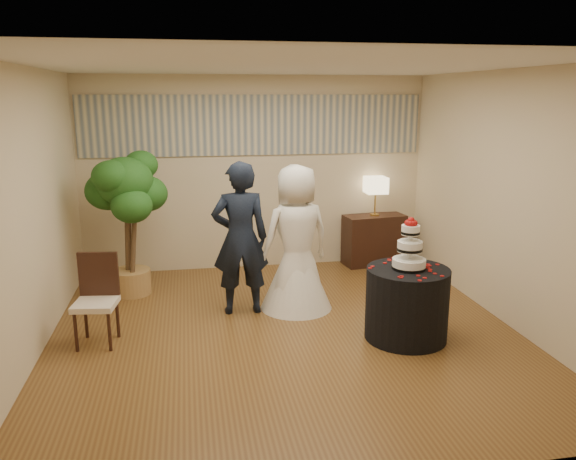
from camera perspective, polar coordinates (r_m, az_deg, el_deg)
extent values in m
cube|color=brown|center=(6.22, -0.25, -10.35)|extent=(5.00, 5.00, 0.00)
cube|color=white|center=(5.69, -0.29, 16.37)|extent=(5.00, 5.00, 0.00)
cube|color=beige|center=(8.24, -3.30, 5.72)|extent=(5.00, 0.06, 2.80)
cube|color=beige|center=(3.44, 7.01, -5.56)|extent=(5.00, 0.06, 2.80)
cube|color=beige|center=(5.91, -24.90, 1.35)|extent=(0.06, 5.00, 2.80)
cube|color=beige|center=(6.69, 21.35, 2.98)|extent=(0.06, 5.00, 2.80)
cube|color=#9E9D90|center=(8.15, -3.35, 10.58)|extent=(4.90, 0.02, 0.85)
imported|color=black|center=(6.52, -4.87, -0.86)|extent=(0.66, 0.43, 1.80)
imported|color=white|center=(6.64, 0.86, -0.80)|extent=(1.06, 1.06, 1.75)
cylinder|color=black|center=(6.08, 11.97, -7.33)|extent=(1.05, 1.05, 0.77)
cube|color=black|center=(8.62, 8.71, -0.98)|extent=(0.96, 0.52, 0.76)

